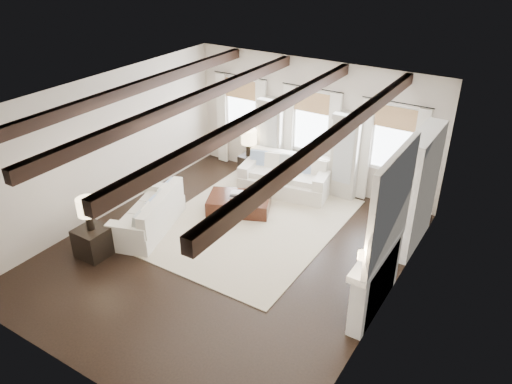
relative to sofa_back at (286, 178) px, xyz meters
The scene contains 16 objects.
ground 3.01m from the sofa_back, 84.49° to the right, with size 7.50×7.50×0.00m, color black.
room_shell 2.77m from the sofa_back, 63.55° to the right, with size 6.54×7.54×3.22m.
area_rug 1.83m from the sofa_back, 87.01° to the right, with size 3.63×4.63×0.02m, color #B9AB90.
sofa_back is the anchor object (origin of this frame).
sofa_left 3.54m from the sofa_back, 117.23° to the right, with size 1.49×2.22×0.87m.
ottoman 1.52m from the sofa_back, 106.83° to the right, with size 1.42×0.89×0.37m, color black.
tray 1.42m from the sofa_back, 107.44° to the right, with size 0.50×0.38×0.04m, color white.
book_lower 1.57m from the sofa_back, 108.77° to the right, with size 0.26×0.20×0.04m, color #262628.
book_upper 1.55m from the sofa_back, 109.71° to the right, with size 0.22×0.17×0.03m, color beige.
book_loose 1.42m from the sofa_back, 91.09° to the right, with size 0.24×0.18×0.03m, color #262628.
side_table_front 4.87m from the sofa_back, 113.55° to the right, with size 0.61×0.61×0.61m, color black.
lamp_front 4.92m from the sofa_back, 113.55° to the right, with size 0.40×0.40×0.69m.
side_table_back 1.16m from the sofa_back, behind, with size 0.45×0.45×0.67m, color black.
lamp_back 1.39m from the sofa_back, behind, with size 0.40×0.40×0.69m.
candlestick_near 4.51m from the sofa_back, 44.99° to the right, with size 0.15×0.15×0.76m.
candlestick_far 4.25m from the sofa_back, 41.50° to the right, with size 0.17×0.17×0.86m.
Camera 1 is at (5.00, -6.83, 5.95)m, focal length 35.00 mm.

